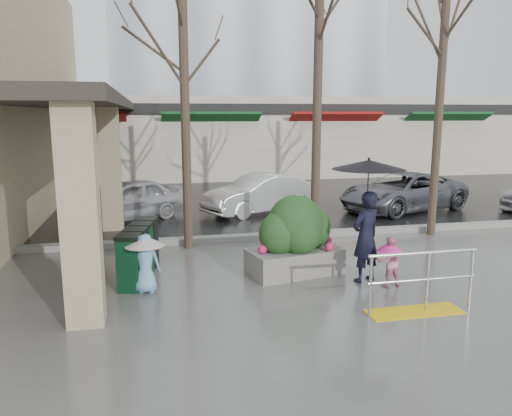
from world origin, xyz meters
name	(u,v)px	position (x,y,z in m)	size (l,w,h in m)	color
ground	(315,293)	(0.00, 0.00, 0.00)	(120.00, 120.00, 0.00)	#51514F
street_asphalt	(197,167)	(0.00, 22.00, 0.01)	(120.00, 36.00, 0.01)	black
curb	(265,236)	(0.00, 4.00, 0.07)	(120.00, 0.30, 0.15)	gray
canopy_slab	(81,99)	(-4.80, 8.00, 3.62)	(2.80, 18.00, 0.25)	#2D2823
pillar_front	(80,212)	(-3.90, -0.50, 1.75)	(0.55, 0.55, 3.50)	tan
pillar_back	(111,167)	(-3.90, 6.00, 1.75)	(0.55, 0.55, 3.50)	tan
storefront_row	(242,136)	(2.00, 17.97, 2.01)	(34.00, 6.74, 4.00)	beige
handrail	(419,290)	(1.36, -1.20, 0.38)	(1.90, 0.50, 1.03)	yellow
tree_west	(183,28)	(-2.00, 3.60, 5.08)	(3.20, 3.20, 6.80)	#382B21
tree_midwest	(319,26)	(1.20, 3.60, 5.23)	(3.20, 3.20, 7.00)	#382B21
tree_mideast	(443,46)	(4.50, 3.60, 4.86)	(3.20, 3.20, 6.50)	#382B21
woman	(367,207)	(1.14, 0.42, 1.47)	(1.39, 1.39, 2.40)	black
child_pink	(389,258)	(1.46, 0.06, 0.54)	(0.49, 0.49, 0.95)	pink
child_blue	(145,256)	(-3.00, 0.69, 0.68)	(0.73, 0.73, 1.10)	#79A8D7
planter	(295,236)	(-0.04, 1.16, 0.77)	(2.01, 1.31, 1.62)	slate
news_boxes	(139,252)	(-3.12, 1.56, 0.53)	(0.82, 1.93, 1.05)	#0C361F
car_a	(125,200)	(-3.60, 7.13, 0.63)	(1.49, 3.70, 1.26)	#BBBAC0
car_b	(260,194)	(0.64, 7.45, 0.63)	(1.33, 3.82, 1.26)	silver
car_c	(403,192)	(5.39, 6.83, 0.63)	(2.09, 4.53, 1.26)	slate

